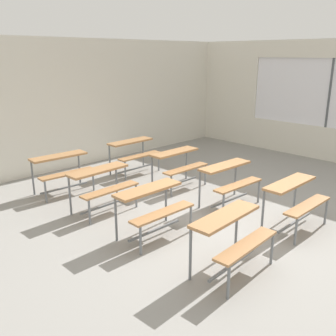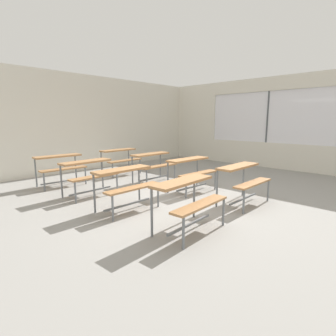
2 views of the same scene
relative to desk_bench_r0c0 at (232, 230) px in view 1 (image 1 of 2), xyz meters
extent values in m
cube|color=gray|center=(0.98, 0.99, -0.59)|extent=(10.00, 9.00, 0.05)
cube|color=silver|center=(0.98, 5.49, 0.94)|extent=(10.00, 0.12, 3.00)
cube|color=silver|center=(5.98, 4.54, 1.14)|extent=(0.12, 1.90, 1.70)
cube|color=white|center=(5.98, 1.49, 1.14)|extent=(0.02, 4.20, 1.70)
cube|color=#4C5156|center=(5.98, 1.49, 1.14)|extent=(0.06, 0.05, 1.70)
cube|color=#A87547|center=(-0.01, 0.11, 0.16)|extent=(1.11, 0.38, 0.04)
cube|color=#A87547|center=(0.01, -0.21, -0.12)|extent=(1.11, 0.28, 0.03)
cylinder|color=slate|center=(-0.51, 0.22, -0.20)|extent=(0.04, 0.04, 0.72)
cylinder|color=slate|center=(0.49, 0.27, -0.20)|extent=(0.04, 0.04, 0.72)
cylinder|color=slate|center=(-0.48, -0.33, -0.34)|extent=(0.04, 0.04, 0.44)
cylinder|color=slate|center=(0.51, -0.27, -0.34)|extent=(0.04, 0.04, 0.44)
cube|color=slate|center=(0.00, -0.03, -0.46)|extent=(1.00, 0.08, 0.03)
cube|color=#A87547|center=(1.71, 0.16, 0.16)|extent=(1.10, 0.32, 0.04)
cube|color=#A87547|center=(1.71, -0.16, -0.12)|extent=(1.10, 0.22, 0.03)
cylinder|color=slate|center=(1.21, 0.30, -0.20)|extent=(0.04, 0.04, 0.72)
cylinder|color=slate|center=(2.21, 0.30, -0.20)|extent=(0.04, 0.04, 0.72)
cylinder|color=slate|center=(1.21, -0.25, -0.34)|extent=(0.04, 0.04, 0.44)
cylinder|color=slate|center=(2.21, -0.25, -0.34)|extent=(0.04, 0.04, 0.44)
cube|color=slate|center=(1.71, 0.02, -0.46)|extent=(1.00, 0.03, 0.03)
cube|color=#A87547|center=(-0.06, 1.50, 0.16)|extent=(1.10, 0.33, 0.04)
cube|color=#A87547|center=(-0.06, 1.18, -0.12)|extent=(1.10, 0.23, 0.03)
cylinder|color=slate|center=(-0.55, 1.64, -0.20)|extent=(0.04, 0.04, 0.72)
cylinder|color=slate|center=(0.45, 1.64, -0.20)|extent=(0.04, 0.04, 0.72)
cylinder|color=slate|center=(-0.56, 1.09, -0.34)|extent=(0.04, 0.04, 0.44)
cylinder|color=slate|center=(0.44, 1.09, -0.34)|extent=(0.04, 0.04, 0.44)
cube|color=slate|center=(-0.06, 1.36, -0.46)|extent=(1.00, 0.04, 0.03)
cube|color=#A87547|center=(1.74, 1.45, 0.16)|extent=(1.11, 0.37, 0.04)
cube|color=#A87547|center=(1.72, 1.13, -0.12)|extent=(1.11, 0.27, 0.03)
cylinder|color=slate|center=(1.24, 1.61, -0.20)|extent=(0.04, 0.04, 0.72)
cylinder|color=slate|center=(2.24, 1.56, -0.20)|extent=(0.04, 0.04, 0.72)
cylinder|color=slate|center=(1.22, 1.06, -0.34)|extent=(0.04, 0.04, 0.44)
cylinder|color=slate|center=(2.22, 1.01, -0.34)|extent=(0.04, 0.04, 0.44)
cube|color=slate|center=(1.73, 1.31, -0.46)|extent=(1.00, 0.08, 0.03)
cube|color=#A87547|center=(-0.05, 2.81, 0.16)|extent=(1.11, 0.36, 0.04)
cube|color=#A87547|center=(-0.04, 2.50, -0.12)|extent=(1.11, 0.26, 0.03)
cylinder|color=slate|center=(-0.55, 2.94, -0.20)|extent=(0.04, 0.04, 0.72)
cylinder|color=slate|center=(0.45, 2.97, -0.20)|extent=(0.04, 0.04, 0.72)
cylinder|color=slate|center=(-0.53, 2.39, -0.34)|extent=(0.04, 0.04, 0.44)
cylinder|color=slate|center=(0.47, 2.42, -0.34)|extent=(0.04, 0.04, 0.44)
cube|color=slate|center=(-0.04, 2.67, -0.46)|extent=(1.00, 0.07, 0.03)
cube|color=#A87547|center=(1.78, 2.76, 0.16)|extent=(1.10, 0.33, 0.04)
cube|color=#A87547|center=(1.78, 2.44, -0.12)|extent=(1.10, 0.23, 0.03)
cylinder|color=slate|center=(1.28, 2.90, -0.20)|extent=(0.04, 0.04, 0.72)
cylinder|color=slate|center=(2.28, 2.90, -0.20)|extent=(0.04, 0.04, 0.72)
cylinder|color=slate|center=(1.28, 2.35, -0.34)|extent=(0.04, 0.04, 0.44)
cylinder|color=slate|center=(2.28, 2.35, -0.34)|extent=(0.04, 0.04, 0.44)
cube|color=slate|center=(1.78, 2.62, -0.46)|extent=(1.00, 0.04, 0.03)
cube|color=#A87547|center=(-0.08, 4.12, 0.16)|extent=(1.11, 0.37, 0.04)
cube|color=#A87547|center=(-0.09, 3.80, -0.12)|extent=(1.11, 0.27, 0.03)
cylinder|color=slate|center=(-0.57, 4.29, -0.20)|extent=(0.04, 0.04, 0.72)
cylinder|color=slate|center=(0.43, 4.24, -0.20)|extent=(0.04, 0.04, 0.72)
cylinder|color=slate|center=(-0.60, 3.74, -0.34)|extent=(0.04, 0.04, 0.44)
cylinder|color=slate|center=(0.40, 3.69, -0.34)|extent=(0.04, 0.04, 0.44)
cube|color=slate|center=(-0.09, 3.98, -0.46)|extent=(1.00, 0.08, 0.03)
cube|color=#A87547|center=(1.74, 4.15, 0.16)|extent=(1.10, 0.33, 0.04)
cube|color=#A87547|center=(1.75, 3.83, -0.12)|extent=(1.10, 0.23, 0.03)
cylinder|color=slate|center=(1.24, 4.29, -0.20)|extent=(0.04, 0.04, 0.72)
cylinder|color=slate|center=(2.24, 4.30, -0.20)|extent=(0.04, 0.04, 0.72)
cylinder|color=slate|center=(1.25, 3.74, -0.34)|extent=(0.04, 0.04, 0.44)
cylinder|color=slate|center=(2.25, 3.75, -0.34)|extent=(0.04, 0.04, 0.44)
cube|color=slate|center=(1.74, 4.01, -0.46)|extent=(1.00, 0.04, 0.03)
camera|label=1|loc=(-3.47, -2.42, 2.08)|focal=39.88mm
camera|label=2|loc=(-2.82, -2.31, 1.04)|focal=28.00mm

